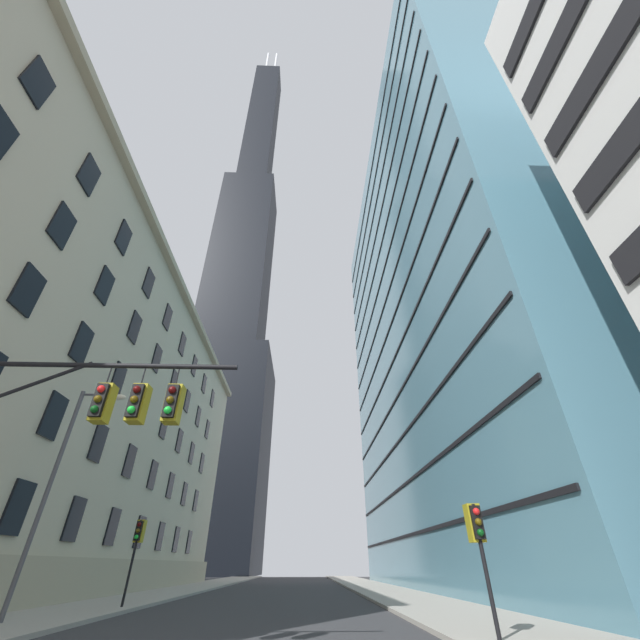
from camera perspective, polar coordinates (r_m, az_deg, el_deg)
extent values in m
cube|color=#BCAF93|center=(37.96, -36.85, -9.56)|extent=(16.97, 58.19, 25.69)
cube|color=tan|center=(39.47, -20.43, 5.40)|extent=(0.70, 58.19, 0.60)
cube|color=tan|center=(32.00, -30.13, -30.66)|extent=(0.50, 58.19, 2.20)
cube|color=black|center=(23.26, -38.71, -21.15)|extent=(0.14, 1.40, 2.20)
cube|color=black|center=(27.53, -33.05, -23.80)|extent=(0.14, 1.40, 2.20)
cube|color=black|center=(32.02, -28.81, -25.60)|extent=(0.14, 1.40, 2.20)
cube|color=black|center=(36.64, -25.53, -26.87)|extent=(0.14, 1.40, 2.20)
cube|color=black|center=(41.35, -22.95, -27.79)|extent=(0.14, 1.40, 2.20)
cube|color=black|center=(46.12, -20.86, -28.50)|extent=(0.14, 1.40, 2.20)
cube|color=black|center=(50.94, -19.15, -29.04)|extent=(0.14, 1.40, 2.20)
cube|color=black|center=(24.02, -35.23, -11.70)|extent=(0.14, 1.40, 2.20)
cube|color=black|center=(28.18, -30.42, -15.63)|extent=(0.14, 1.40, 2.20)
cube|color=black|center=(32.58, -26.76, -18.46)|extent=(0.14, 1.40, 2.20)
cube|color=black|center=(37.13, -23.91, -20.56)|extent=(0.14, 1.40, 2.20)
cube|color=black|center=(41.78, -21.63, -22.16)|extent=(0.14, 1.40, 2.20)
cube|color=black|center=(46.51, -19.77, -23.42)|extent=(0.14, 1.40, 2.20)
cube|color=black|center=(51.29, -18.23, -24.42)|extent=(0.14, 1.40, 2.20)
cube|color=black|center=(21.93, -37.73, 3.60)|extent=(0.14, 1.40, 2.20)
cube|color=black|center=(25.46, -32.25, -3.03)|extent=(0.14, 1.40, 2.20)
cube|color=black|center=(29.42, -28.14, -7.95)|extent=(0.14, 1.40, 2.20)
cube|color=black|center=(33.66, -24.97, -11.64)|extent=(0.14, 1.40, 2.20)
cube|color=black|center=(38.08, -22.46, -14.47)|extent=(0.14, 1.40, 2.20)
cube|color=black|center=(42.63, -20.44, -16.68)|extent=(0.14, 1.40, 2.20)
cube|color=black|center=(47.27, -18.78, -18.45)|extent=(0.14, 1.40, 2.20)
cube|color=black|center=(51.98, -17.39, -19.89)|extent=(0.14, 1.40, 2.20)
cube|color=black|center=(24.24, -34.34, 11.66)|extent=(0.14, 1.40, 2.20)
cube|color=black|center=(27.47, -29.69, 4.54)|extent=(0.14, 1.40, 2.20)
cube|color=black|center=(31.18, -26.15, -1.01)|extent=(0.14, 1.40, 2.20)
cube|color=black|center=(35.20, -23.39, -5.33)|extent=(0.14, 1.40, 2.20)
cube|color=black|center=(39.45, -21.18, -8.74)|extent=(0.14, 1.40, 2.20)
cube|color=black|center=(43.86, -19.38, -11.46)|extent=(0.14, 1.40, 2.20)
cube|color=black|center=(48.38, -17.88, -13.68)|extent=(0.14, 1.40, 2.20)
cube|color=black|center=(52.99, -16.63, -15.50)|extent=(0.14, 1.40, 2.20)
cube|color=black|center=(24.74, -36.76, 26.77)|extent=(0.14, 1.40, 2.20)
cube|color=black|center=(27.01, -31.46, 18.16)|extent=(0.14, 1.40, 2.20)
cube|color=black|center=(29.94, -27.48, 10.97)|extent=(0.14, 1.40, 2.20)
cube|color=black|center=(33.37, -24.42, 5.11)|extent=(0.14, 1.40, 2.20)
cube|color=black|center=(37.16, -21.99, 0.39)|extent=(0.14, 1.40, 2.20)
cube|color=black|center=(41.21, -20.03, -3.44)|extent=(0.14, 1.40, 2.20)
cube|color=black|center=(45.45, -18.41, -6.56)|extent=(0.14, 1.40, 2.20)
cube|color=black|center=(49.83, -17.06, -9.14)|extent=(0.14, 1.40, 2.20)
cube|color=black|center=(54.31, -15.92, -11.30)|extent=(0.14, 1.40, 2.20)
cube|color=black|center=(99.74, -15.81, -18.75)|extent=(25.14, 25.14, 48.90)
cube|color=black|center=(127.54, -11.76, 8.23)|extent=(17.60, 17.60, 71.12)
cube|color=black|center=(189.46, -8.75, 26.78)|extent=(11.31, 11.31, 88.91)
cylinder|color=silver|center=(241.15, -8.02, 33.72)|extent=(1.20, 1.20, 26.73)
cylinder|color=silver|center=(240.73, -6.73, 33.76)|extent=(1.20, 1.20, 26.73)
cube|color=teal|center=(49.48, 19.94, 1.40)|extent=(18.29, 50.14, 56.33)
cube|color=black|center=(38.85, 13.09, -29.08)|extent=(0.12, 49.14, 0.24)
cube|color=black|center=(39.28, 12.30, -23.29)|extent=(0.12, 49.14, 0.24)
cube|color=black|center=(40.10, 11.61, -17.67)|extent=(0.12, 49.14, 0.24)
cube|color=black|center=(41.30, 10.98, -12.33)|extent=(0.12, 49.14, 0.24)
cube|color=black|center=(42.84, 10.42, -7.33)|extent=(0.12, 49.14, 0.24)
cube|color=black|center=(44.68, 9.92, -2.71)|extent=(0.12, 49.14, 0.24)
cube|color=black|center=(46.80, 9.46, 1.52)|extent=(0.12, 49.14, 0.24)
cube|color=black|center=(49.15, 9.04, 5.37)|extent=(0.12, 49.14, 0.24)
cube|color=black|center=(51.70, 8.65, 8.85)|extent=(0.12, 49.14, 0.24)
cube|color=black|center=(54.43, 8.30, 11.99)|extent=(0.12, 49.14, 0.24)
cube|color=black|center=(57.31, 7.98, 14.82)|extent=(0.12, 49.14, 0.24)
cube|color=black|center=(60.31, 7.67, 17.38)|extent=(0.12, 49.14, 0.24)
cube|color=black|center=(63.43, 7.40, 19.69)|extent=(0.12, 49.14, 0.24)
cylinder|color=black|center=(12.19, -28.44, -6.07)|extent=(6.84, 0.14, 0.14)
cylinder|color=black|center=(13.03, -37.30, -7.73)|extent=(2.82, 0.10, 1.43)
cylinder|color=black|center=(12.12, -29.17, -7.29)|extent=(0.04, 0.04, 0.60)
cube|color=black|center=(11.86, -30.15, -10.53)|extent=(0.30, 0.30, 0.90)
cube|color=olive|center=(12.00, -29.83, -10.85)|extent=(0.40, 0.40, 1.04)
sphere|color=red|center=(11.82, -30.08, -8.98)|extent=(0.20, 0.20, 0.20)
sphere|color=#4B3A08|center=(11.73, -30.46, -10.21)|extent=(0.20, 0.20, 0.20)
sphere|color=#083D10|center=(11.65, -30.85, -11.47)|extent=(0.20, 0.20, 0.20)
cylinder|color=black|center=(11.72, -25.05, -7.63)|extent=(0.04, 0.04, 0.60)
cube|color=black|center=(11.45, -25.93, -11.00)|extent=(0.30, 0.30, 0.90)
cube|color=olive|center=(11.60, -25.65, -11.32)|extent=(0.40, 0.40, 1.04)
sphere|color=#450808|center=(11.41, -25.87, -9.40)|extent=(0.20, 0.20, 0.20)
sphere|color=#4B3A08|center=(11.32, -26.21, -10.68)|extent=(0.20, 0.20, 0.20)
sphere|color=green|center=(11.23, -26.56, -11.99)|extent=(0.20, 0.20, 0.20)
cylinder|color=black|center=(11.38, -20.66, -7.95)|extent=(0.04, 0.04, 0.60)
cube|color=black|center=(11.11, -21.42, -11.43)|extent=(0.30, 0.30, 0.90)
cube|color=olive|center=(11.26, -21.18, -11.76)|extent=(0.40, 0.40, 1.04)
sphere|color=#450808|center=(11.07, -21.36, -9.78)|extent=(0.20, 0.20, 0.20)
sphere|color=#4B3A08|center=(10.97, -21.65, -11.12)|extent=(0.20, 0.20, 0.20)
sphere|color=green|center=(10.88, -21.95, -12.48)|extent=(0.20, 0.20, 0.20)
cylinder|color=black|center=(13.79, 23.62, -30.92)|extent=(0.12, 0.12, 3.26)
cube|color=black|center=(13.83, 22.48, -26.34)|extent=(0.30, 0.30, 0.90)
cube|color=olive|center=(13.99, 22.21, -26.45)|extent=(0.40, 0.40, 1.04)
sphere|color=red|center=(13.71, 22.47, -25.10)|extent=(0.20, 0.20, 0.20)
sphere|color=#4B3A08|center=(13.68, 22.75, -26.24)|extent=(0.20, 0.20, 0.20)
sphere|color=#083D10|center=(13.66, 23.02, -27.38)|extent=(0.20, 0.20, 0.20)
cylinder|color=black|center=(24.51, -26.46, -29.76)|extent=(0.12, 0.12, 3.68)
cube|color=black|center=(24.56, -25.61, -26.73)|extent=(0.30, 0.30, 0.90)
cube|color=olive|center=(24.72, -25.46, -26.78)|extent=(0.40, 0.40, 1.04)
sphere|color=#450808|center=(24.43, -25.58, -26.04)|extent=(0.20, 0.20, 0.20)
sphere|color=#4B3A08|center=(24.41, -25.75, -26.67)|extent=(0.20, 0.20, 0.20)
sphere|color=green|center=(24.39, -25.92, -27.31)|extent=(0.20, 0.20, 0.20)
cylinder|color=#47474C|center=(20.16, -35.77, -20.04)|extent=(0.18, 0.18, 8.49)
cylinder|color=#47474C|center=(20.66, -30.05, -9.73)|extent=(1.75, 0.10, 0.10)
ellipsoid|color=#EFE5C6|center=(20.23, -27.91, -10.22)|extent=(0.56, 0.32, 0.24)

